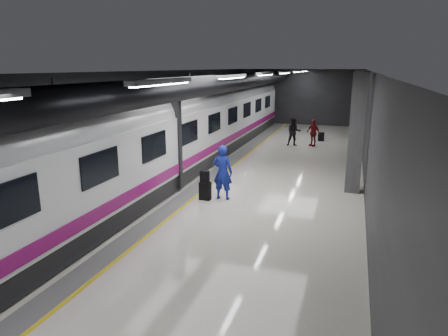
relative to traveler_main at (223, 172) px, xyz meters
The scene contains 9 objects.
ground 1.09m from the traveler_main, 99.47° to the left, with size 40.00×40.00×0.00m, color silver.
platform_hall 2.90m from the traveler_main, 104.55° to the left, with size 10.02×40.02×4.51m.
train 3.51m from the traveler_main, behind, with size 3.05×38.00×4.05m.
traveler_main is the anchor object (origin of this frame).
suitcase_main 0.93m from the traveler_main, 153.18° to the right, with size 0.40×0.26×0.66m, color black.
shoulder_bag 0.67m from the traveler_main, 153.36° to the right, with size 0.32×0.17×0.42m, color black.
traveler_far_a 10.93m from the traveler_main, 84.93° to the left, with size 0.84×0.66×1.73m, color black.
traveler_far_b 11.41m from the traveler_main, 79.49° to the left, with size 0.95×0.40×1.63m, color maroon.
suitcase_far 13.29m from the traveler_main, 79.44° to the left, with size 0.38×0.25×0.56m, color black.
Camera 1 is at (4.39, -13.58, 4.70)m, focal length 32.00 mm.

